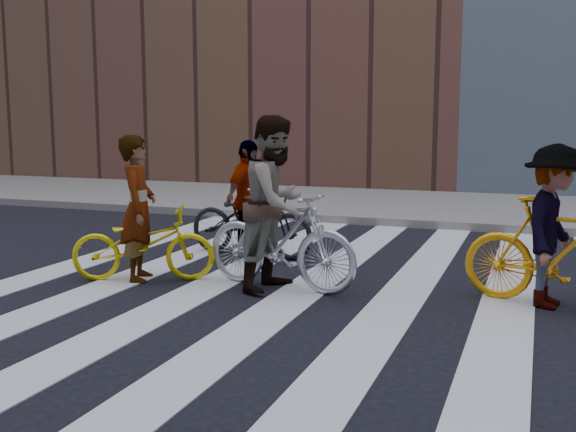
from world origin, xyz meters
The scene contains 11 objects.
ground centered at (0.00, 0.00, 0.00)m, with size 100.00×100.00×0.00m, color black.
sidewalk_far centered at (0.00, 7.50, 0.07)m, with size 100.00×5.00×0.15m, color gray.
zebra_crosswalk centered at (0.00, 0.00, 0.01)m, with size 8.25×10.00×0.01m.
bike_yellow_left centered at (-2.53, -0.04, 0.45)m, with size 0.59×1.70×0.90m, color yellow.
bike_silver_mid centered at (-0.83, 0.16, 0.58)m, with size 0.54×1.93×1.16m, color silver.
bike_yellow_right centered at (2.11, 0.45, 0.57)m, with size 0.54×1.90×1.14m, color #FFA20E.
bike_dark_rear centered at (-1.91, 1.76, 0.51)m, with size 0.68×1.96×1.03m, color black.
rider_left centered at (-2.58, -0.04, 0.88)m, with size 0.64×0.42×1.75m, color slate.
rider_mid centered at (-0.88, 0.16, 0.99)m, with size 0.96×0.75×1.98m, color slate.
rider_right centered at (2.06, 0.45, 0.85)m, with size 1.09×0.63×1.69m, color slate.
rider_rear centered at (-1.96, 1.76, 0.82)m, with size 0.97×0.40×1.65m, color slate.
Camera 1 is at (1.90, -6.88, 1.94)m, focal length 42.00 mm.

